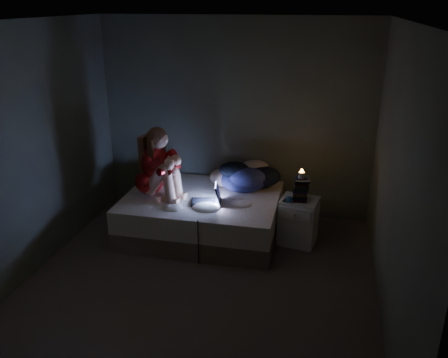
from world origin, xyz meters
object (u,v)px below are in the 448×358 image
(woman, at_px, (149,161))
(nightstand, at_px, (298,221))
(phone, at_px, (288,201))
(laptop, at_px, (205,193))
(candle, at_px, (302,175))
(bed, at_px, (202,215))

(woman, height_order, nightstand, woman)
(woman, relative_size, phone, 6.33)
(laptop, bearing_deg, candle, -0.09)
(bed, distance_m, woman, 0.94)
(laptop, height_order, candle, candle)
(bed, bearing_deg, laptop, -63.67)
(bed, distance_m, candle, 1.34)
(nightstand, xyz_separation_m, phone, (-0.13, -0.08, 0.29))
(bed, xyz_separation_m, woman, (-0.62, -0.12, 0.70))
(woman, height_order, laptop, woman)
(bed, distance_m, phone, 1.11)
(laptop, xyz_separation_m, candle, (1.10, 0.23, 0.23))
(woman, distance_m, candle, 1.83)
(phone, bearing_deg, candle, 38.42)
(bed, xyz_separation_m, laptop, (0.10, -0.20, 0.38))
(laptop, bearing_deg, phone, -3.05)
(bed, relative_size, candle, 23.34)
(candle, bearing_deg, laptop, -168.33)
(bed, relative_size, laptop, 5.31)
(bed, xyz_separation_m, phone, (1.06, -0.05, 0.32))
(phone, bearing_deg, bed, -175.00)
(woman, height_order, phone, woman)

